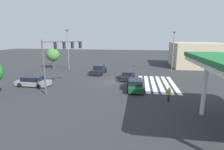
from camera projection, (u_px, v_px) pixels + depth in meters
name	position (u px, v px, depth m)	size (l,w,h in m)	color
ground_plane	(112.00, 82.00, 27.00)	(134.59, 134.59, 0.00)	#2B2D30
crosswalk_markings	(157.00, 84.00, 25.99)	(9.91, 5.35, 0.01)	silver
traffic_signal_mast	(59.00, 53.00, 21.31)	(3.70, 3.70, 6.52)	#47474C
car_0	(33.00, 81.00, 24.66)	(2.31, 4.76, 1.38)	gray
car_1	(99.00, 70.00, 32.87)	(4.89, 2.30, 1.65)	black
car_2	(128.00, 75.00, 28.59)	(4.77, 2.17, 1.36)	black
car_3	(135.00, 85.00, 22.90)	(4.82, 2.32, 1.42)	#144728
corner_building	(196.00, 55.00, 40.52)	(10.83, 10.83, 5.47)	tan
pedestrian	(169.00, 94.00, 18.65)	(0.41, 0.41, 1.61)	#232842
street_light_pole_a	(68.00, 46.00, 36.34)	(0.80, 0.36, 8.25)	slate
street_light_pole_b	(173.00, 48.00, 32.87)	(0.80, 0.36, 7.77)	slate
tree_corner_b	(53.00, 55.00, 37.42)	(2.79, 2.79, 4.47)	brown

